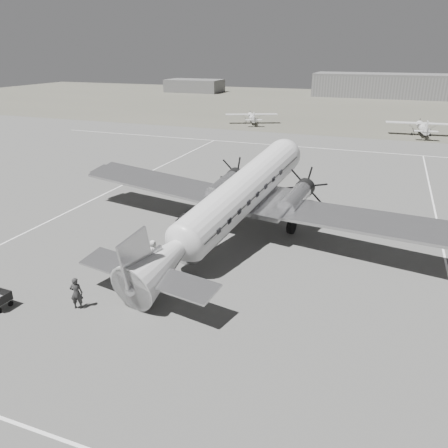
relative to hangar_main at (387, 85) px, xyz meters
The scene contains 13 objects.
ground 120.15m from the hangar_main, 92.39° to the right, with size 260.00×260.00×0.00m, color #60605E.
taxi_line_left 112.43m from the hangar_main, 101.81° to the right, with size 0.15×60.00×0.01m, color white.
taxi_line_horizon 80.22m from the hangar_main, 93.58° to the right, with size 90.00×0.15×0.01m, color white.
grass_infield 25.71m from the hangar_main, 101.31° to the right, with size 260.00×90.00×0.01m, color #59574B.
hangar_main is the anchor object (origin of this frame).
shed_secondary 60.22m from the hangar_main, behind, with size 18.00×10.00×4.00m, color #5D5D5D.
dc3_airliner 115.58m from the hangar_main, 93.63° to the right, with size 32.12×22.29×6.12m, color #B4B4B7, non-canonical shape.
light_plane_left 66.20m from the hangar_main, 109.79° to the right, with size 9.95×8.07×2.06m, color silver, non-canonical shape.
light_plane_right 64.93m from the hangar_main, 83.54° to the right, with size 11.40×9.25×2.37m, color silver, non-canonical shape.
baggage_cart_near 122.89m from the hangar_main, 95.39° to the right, with size 1.83×1.29×1.03m, color #5D5D5D, non-canonical shape.
ground_crew 127.21m from the hangar_main, 95.58° to the right, with size 0.68×0.44×1.86m, color #292929.
ramp_agent 121.52m from the hangar_main, 95.33° to the right, with size 0.89×0.69×1.83m, color #AFAFAD.
passenger 120.84m from the hangar_main, 95.30° to the right, with size 0.79×0.51×1.61m, color silver.
Camera 1 is at (7.31, -22.94, 13.15)m, focal length 35.00 mm.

